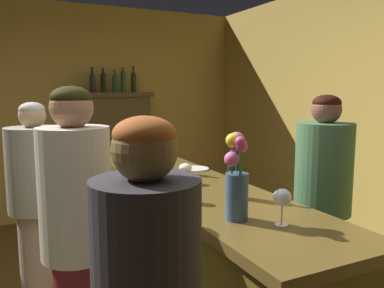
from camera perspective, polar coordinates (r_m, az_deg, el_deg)
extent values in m
cube|color=gold|center=(5.22, -21.07, 4.24)|extent=(5.32, 0.12, 2.71)
cube|color=#504514|center=(2.63, 0.05, -17.66)|extent=(0.54, 2.40, 1.02)
cube|color=brown|center=(2.45, 0.06, -6.35)|extent=(0.62, 2.50, 0.05)
cube|color=brown|center=(5.14, -11.11, -1.60)|extent=(0.85, 0.34, 1.61)
cube|color=#4D3A25|center=(5.07, -11.35, 7.09)|extent=(0.93, 0.40, 0.06)
cylinder|color=#173B19|center=(2.84, -8.42, -1.89)|extent=(0.08, 0.08, 0.20)
sphere|color=#173B19|center=(2.82, -8.46, 0.12)|extent=(0.08, 0.08, 0.08)
cylinder|color=#173B19|center=(2.81, -8.48, 1.06)|extent=(0.03, 0.03, 0.09)
cylinder|color=#AE1719|center=(2.81, -8.50, 2.16)|extent=(0.03, 0.03, 0.02)
cylinder|color=black|center=(2.12, 6.14, -4.73)|extent=(0.07, 0.07, 0.23)
sphere|color=black|center=(2.10, 6.18, -1.65)|extent=(0.07, 0.07, 0.07)
cylinder|color=black|center=(2.09, 6.20, -0.39)|extent=(0.02, 0.02, 0.09)
cylinder|color=gold|center=(2.09, 6.23, 1.10)|extent=(0.03, 0.03, 0.02)
cylinder|color=#212333|center=(2.76, -3.51, -1.72)|extent=(0.08, 0.08, 0.23)
sphere|color=#212333|center=(2.74, -3.53, 0.70)|extent=(0.08, 0.08, 0.08)
cylinder|color=#212333|center=(2.74, -3.54, 1.44)|extent=(0.03, 0.03, 0.07)
cylinder|color=black|center=(2.73, -3.55, 2.35)|extent=(0.03, 0.03, 0.02)
cylinder|color=white|center=(2.45, -0.98, -5.68)|extent=(0.06, 0.06, 0.00)
cylinder|color=white|center=(2.45, -0.98, -4.90)|extent=(0.01, 0.01, 0.06)
ellipsoid|color=white|center=(2.43, -0.98, -3.50)|extent=(0.08, 0.08, 0.06)
ellipsoid|color=maroon|center=(2.44, -0.98, -3.87)|extent=(0.07, 0.07, 0.02)
cylinder|color=white|center=(2.07, -1.29, -8.32)|extent=(0.06, 0.06, 0.00)
cylinder|color=white|center=(2.05, -1.29, -7.28)|extent=(0.01, 0.01, 0.07)
ellipsoid|color=white|center=(2.04, -1.30, -5.28)|extent=(0.07, 0.07, 0.07)
ellipsoid|color=maroon|center=(2.04, -1.30, -5.84)|extent=(0.05, 0.05, 0.03)
cylinder|color=white|center=(3.27, -5.55, -2.26)|extent=(0.06, 0.06, 0.00)
cylinder|color=white|center=(3.27, -5.56, -1.65)|extent=(0.01, 0.01, 0.07)
ellipsoid|color=white|center=(3.26, -5.58, -0.39)|extent=(0.07, 0.07, 0.08)
ellipsoid|color=maroon|center=(3.26, -5.57, -0.77)|extent=(0.06, 0.06, 0.03)
cylinder|color=white|center=(1.76, 12.92, -11.44)|extent=(0.06, 0.06, 0.00)
cylinder|color=white|center=(1.75, 12.97, -10.12)|extent=(0.01, 0.01, 0.08)
ellipsoid|color=white|center=(1.72, 13.05, -7.63)|extent=(0.08, 0.08, 0.08)
cylinder|color=#37536C|center=(1.77, 6.54, -7.63)|extent=(0.10, 0.10, 0.21)
cylinder|color=#38602D|center=(1.76, 7.23, -3.67)|extent=(0.01, 0.01, 0.20)
sphere|color=orange|center=(1.74, 7.29, -0.43)|extent=(0.05, 0.05, 0.05)
cylinder|color=#38602D|center=(1.78, 6.46, -3.06)|extent=(0.01, 0.01, 0.23)
sphere|color=#BD5983|center=(1.76, 6.51, 0.59)|extent=(0.07, 0.07, 0.07)
cylinder|color=#38602D|center=(1.75, 5.93, -3.24)|extent=(0.01, 0.01, 0.23)
sphere|color=gold|center=(1.73, 5.99, 0.51)|extent=(0.06, 0.06, 0.06)
cylinder|color=#38602D|center=(1.73, 5.78, -4.70)|extent=(0.01, 0.01, 0.15)
sphere|color=#CF5090|center=(1.72, 5.81, -2.24)|extent=(0.07, 0.07, 0.07)
cylinder|color=#38602D|center=(1.71, 7.00, -3.51)|extent=(0.01, 0.01, 0.23)
sphere|color=#C63D80|center=(1.69, 7.07, 0.37)|extent=(0.04, 0.04, 0.04)
cylinder|color=#38602D|center=(1.73, 7.11, -3.71)|extent=(0.01, 0.01, 0.21)
sphere|color=#D24476|center=(1.71, 7.17, -0.24)|extent=(0.06, 0.06, 0.06)
cylinder|color=white|center=(2.86, 0.48, -3.65)|extent=(0.20, 0.20, 0.01)
cylinder|color=#232631|center=(5.01, -14.33, 8.45)|extent=(0.07, 0.07, 0.20)
sphere|color=#232631|center=(5.01, -14.37, 9.57)|extent=(0.07, 0.07, 0.07)
cylinder|color=#232631|center=(5.02, -14.38, 10.10)|extent=(0.03, 0.03, 0.09)
cylinder|color=black|center=(5.02, -14.41, 10.73)|extent=(0.03, 0.03, 0.02)
cylinder|color=black|center=(5.04, -12.82, 8.60)|extent=(0.06, 0.06, 0.21)
sphere|color=black|center=(5.04, -12.86, 9.82)|extent=(0.06, 0.06, 0.06)
cylinder|color=black|center=(5.04, -12.87, 10.24)|extent=(0.02, 0.02, 0.07)
cylinder|color=#AE1E1F|center=(5.05, -12.89, 10.74)|extent=(0.03, 0.03, 0.02)
cylinder|color=#234C33|center=(5.08, -11.19, 8.48)|extent=(0.06, 0.06, 0.19)
sphere|color=#234C33|center=(5.08, -11.21, 9.53)|extent=(0.06, 0.06, 0.06)
cylinder|color=#234C33|center=(5.08, -11.23, 9.99)|extent=(0.02, 0.02, 0.08)
cylinder|color=#AC2725|center=(5.08, -11.24, 10.55)|extent=(0.02, 0.02, 0.02)
cylinder|color=#2B5034|center=(5.11, -10.01, 8.80)|extent=(0.06, 0.06, 0.24)
sphere|color=#2B5034|center=(5.11, -10.04, 10.13)|extent=(0.06, 0.06, 0.06)
cylinder|color=#2B5034|center=(5.11, -10.06, 10.57)|extent=(0.03, 0.03, 0.08)
cylinder|color=gold|center=(5.11, -10.07, 11.10)|extent=(0.03, 0.03, 0.02)
cylinder|color=#1F331C|center=(5.14, -8.52, 8.73)|extent=(0.07, 0.07, 0.22)
sphere|color=#1F331C|center=(5.15, -8.55, 9.97)|extent=(0.07, 0.07, 0.07)
cylinder|color=#1F331C|center=(5.15, -8.56, 10.51)|extent=(0.02, 0.02, 0.10)
cylinder|color=black|center=(5.15, -8.57, 11.14)|extent=(0.02, 0.02, 0.02)
cylinder|color=#2B262B|center=(1.19, -6.60, -19.02)|extent=(0.31, 0.31, 0.59)
sphere|color=brown|center=(1.07, -6.92, -0.80)|extent=(0.18, 0.18, 0.18)
ellipsoid|color=#974A1B|center=(1.07, -6.96, 1.41)|extent=(0.18, 0.18, 0.10)
cylinder|color=#A99F95|center=(3.13, -21.24, -16.05)|extent=(0.28, 0.28, 0.80)
cylinder|color=gray|center=(2.93, -21.92, -3.46)|extent=(0.38, 0.38, 0.59)
sphere|color=tan|center=(2.88, -22.31, 3.90)|extent=(0.18, 0.18, 0.18)
ellipsoid|color=#B3A99D|center=(2.88, -22.35, 4.70)|extent=(0.17, 0.17, 0.10)
cylinder|color=#BAAC9D|center=(1.97, -16.71, -6.82)|extent=(0.34, 0.34, 0.63)
sphere|color=#906447|center=(1.91, -17.20, 5.09)|extent=(0.20, 0.20, 0.20)
ellipsoid|color=black|center=(1.91, -17.25, 6.46)|extent=(0.19, 0.19, 0.11)
cylinder|color=gray|center=(2.92, 18.03, -17.34)|extent=(0.27, 0.27, 0.84)
cylinder|color=#416A45|center=(2.70, 18.68, -3.40)|extent=(0.37, 0.37, 0.60)
sphere|color=brown|center=(2.65, 19.05, 4.79)|extent=(0.19, 0.19, 0.19)
ellipsoid|color=black|center=(2.65, 19.10, 5.71)|extent=(0.18, 0.18, 0.10)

